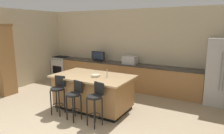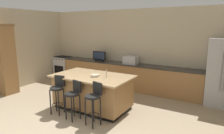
{
  "view_description": "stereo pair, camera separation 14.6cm",
  "coord_description": "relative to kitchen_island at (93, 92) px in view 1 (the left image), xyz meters",
  "views": [
    {
      "loc": [
        3.06,
        -2.68,
        2.25
      ],
      "look_at": [
        0.17,
        2.45,
        1.05
      ],
      "focal_mm": 32.4,
      "sensor_mm": 36.0,
      "label": 1
    },
    {
      "loc": [
        3.18,
        -2.61,
        2.25
      ],
      "look_at": [
        0.17,
        2.45,
        1.05
      ],
      "focal_mm": 32.4,
      "sensor_mm": 36.0,
      "label": 2
    }
  ],
  "objects": [
    {
      "name": "sink_faucet_island",
      "position": [
        0.45,
        -0.0,
        0.57
      ],
      "size": [
        0.02,
        0.02,
        0.22
      ],
      "primitive_type": "cylinder",
      "color": "#B2B2B7",
      "rests_on": "kitchen_island"
    },
    {
      "name": "refrigerator",
      "position": [
        3.05,
        2.04,
        0.48
      ],
      "size": [
        0.83,
        0.77,
        1.92
      ],
      "color": "#B7BABF",
      "rests_on": "ground_plane"
    },
    {
      "name": "bar_stool_right",
      "position": [
        0.61,
        -0.79,
        0.13
      ],
      "size": [
        0.35,
        0.37,
        1.0
      ],
      "rotation": [
        0.0,
        0.0,
        -0.22
      ],
      "color": "black",
      "rests_on": "ground_plane"
    },
    {
      "name": "range_oven",
      "position": [
        -3.11,
        2.11,
        -0.01
      ],
      "size": [
        0.72,
        0.63,
        0.95
      ],
      "color": "#B7BABF",
      "rests_on": "ground_plane"
    },
    {
      "name": "tv_monitor",
      "position": [
        -1.17,
        2.06,
        0.62
      ],
      "size": [
        0.57,
        0.16,
        0.37
      ],
      "color": "black",
      "rests_on": "counter_back"
    },
    {
      "name": "kitchen_island",
      "position": [
        0.0,
        0.0,
        0.0
      ],
      "size": [
        2.14,
        1.26,
        0.93
      ],
      "color": "black",
      "rests_on": "ground_plane"
    },
    {
      "name": "cabinet_tower",
      "position": [
        -3.26,
        -0.44,
        0.73
      ],
      "size": [
        0.59,
        0.55,
        2.32
      ],
      "color": "#9E7042",
      "rests_on": "ground_plane"
    },
    {
      "name": "bar_stool_left",
      "position": [
        -0.58,
        -0.75,
        0.12
      ],
      "size": [
        0.34,
        0.36,
        0.99
      ],
      "rotation": [
        0.0,
        0.0,
        0.19
      ],
      "color": "black",
      "rests_on": "ground_plane"
    },
    {
      "name": "bar_stool_center",
      "position": [
        0.01,
        -0.79,
        0.09
      ],
      "size": [
        0.35,
        0.36,
        0.95
      ],
      "rotation": [
        0.0,
        0.0,
        -0.2
      ],
      "color": "black",
      "rests_on": "ground_plane"
    },
    {
      "name": "wall_left",
      "position": [
        -3.58,
        0.39,
        0.95
      ],
      "size": [
        0.12,
        4.59,
        2.85
      ],
      "primitive_type": "cube",
      "color": "beige",
      "rests_on": "ground_plane"
    },
    {
      "name": "microwave",
      "position": [
        0.14,
        2.11,
        0.59
      ],
      "size": [
        0.48,
        0.36,
        0.28
      ],
      "primitive_type": "cube",
      "color": "#B7BABF",
      "rests_on": "counter_back"
    },
    {
      "name": "sink_faucet_back",
      "position": [
        -0.19,
        2.21,
        0.57
      ],
      "size": [
        0.02,
        0.02,
        0.24
      ],
      "primitive_type": "cylinder",
      "color": "#B2B2B7",
      "rests_on": "counter_back"
    },
    {
      "name": "wall_back",
      "position": [
        -0.0,
        2.49,
        0.95
      ],
      "size": [
        7.55,
        0.12,
        2.85
      ],
      "primitive_type": "cube",
      "color": "beige",
      "rests_on": "ground_plane"
    },
    {
      "name": "cell_phone",
      "position": [
        -0.02,
        0.06,
        0.46
      ],
      "size": [
        0.14,
        0.16,
        0.01
      ],
      "primitive_type": "cube",
      "rotation": [
        0.0,
        0.0,
        0.56
      ],
      "color": "black",
      "rests_on": "kitchen_island"
    },
    {
      "name": "fruit_bowl",
      "position": [
        0.14,
        -0.08,
        0.49
      ],
      "size": [
        0.23,
        0.23,
        0.06
      ],
      "primitive_type": "cylinder",
      "color": "beige",
      "rests_on": "kitchen_island"
    },
    {
      "name": "counter_back",
      "position": [
        -0.06,
        2.11,
        -0.01
      ],
      "size": [
        5.37,
        0.62,
        0.93
      ],
      "color": "#9E7042",
      "rests_on": "ground_plane"
    }
  ]
}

